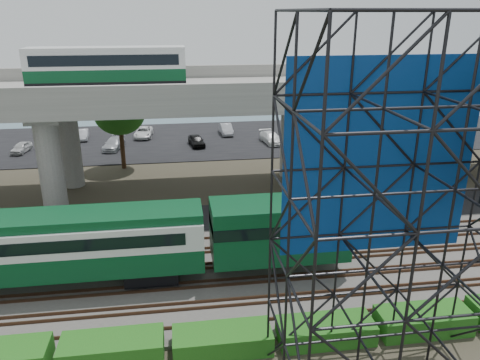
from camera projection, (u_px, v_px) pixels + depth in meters
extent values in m
plane|color=#474233|center=(196.00, 299.00, 25.85)|extent=(140.00, 140.00, 0.00)
cube|color=slate|center=(194.00, 278.00, 27.68)|extent=(90.00, 12.00, 0.20)
cube|color=black|center=(189.00, 219.00, 35.61)|extent=(90.00, 5.00, 0.08)
cube|color=black|center=(181.00, 140.00, 57.49)|extent=(90.00, 18.00, 0.08)
cube|color=#486976|center=(178.00, 106.00, 77.97)|extent=(140.00, 40.00, 0.03)
cube|color=#472D1E|center=(199.00, 325.00, 23.22)|extent=(90.00, 0.08, 0.16)
cube|color=#472D1E|center=(197.00, 308.00, 24.56)|extent=(90.00, 0.08, 0.16)
cube|color=#472D1E|center=(197.00, 302.00, 25.08)|extent=(90.00, 0.08, 0.16)
cube|color=#472D1E|center=(195.00, 287.00, 26.43)|extent=(90.00, 0.08, 0.16)
cube|color=#472D1E|center=(195.00, 282.00, 26.95)|extent=(90.00, 0.08, 0.16)
cube|color=#472D1E|center=(194.00, 269.00, 28.29)|extent=(90.00, 0.08, 0.16)
cube|color=#472D1E|center=(193.00, 264.00, 28.81)|extent=(90.00, 0.08, 0.16)
cube|color=#472D1E|center=(192.00, 253.00, 30.15)|extent=(90.00, 0.08, 0.16)
cube|color=#472D1E|center=(192.00, 249.00, 30.67)|extent=(90.00, 0.08, 0.16)
cube|color=#472D1E|center=(191.00, 239.00, 32.01)|extent=(90.00, 0.08, 0.16)
cube|color=black|center=(152.00, 270.00, 27.11)|extent=(3.00, 2.20, 0.90)
cube|color=#094120|center=(31.00, 261.00, 25.86)|extent=(19.00, 3.00, 1.40)
cube|color=silver|center=(27.00, 237.00, 25.36)|extent=(19.00, 3.00, 1.50)
cube|color=#094120|center=(25.00, 221.00, 25.02)|extent=(19.00, 2.60, 0.50)
cube|color=black|center=(47.00, 235.00, 25.48)|extent=(15.00, 3.06, 0.70)
cube|color=#094120|center=(279.00, 229.00, 27.38)|extent=(8.00, 3.00, 3.40)
cube|color=#9E9B93|center=(182.00, 95.00, 37.82)|extent=(80.00, 12.00, 1.20)
cube|color=#9E9B93|center=(184.00, 92.00, 32.07)|extent=(80.00, 0.50, 1.10)
cube|color=#9E9B93|center=(180.00, 72.00, 42.78)|extent=(80.00, 0.50, 1.10)
cylinder|color=#9E9B93|center=(51.00, 168.00, 34.79)|extent=(1.80, 1.80, 8.00)
cylinder|color=#9E9B93|center=(70.00, 143.00, 41.31)|extent=(1.80, 1.80, 8.00)
cube|color=#9E9B93|center=(55.00, 109.00, 36.79)|extent=(2.40, 9.00, 0.60)
cylinder|color=#9E9B93|center=(311.00, 157.00, 37.46)|extent=(1.80, 1.80, 8.00)
cylinder|color=#9E9B93|center=(290.00, 135.00, 43.97)|extent=(1.80, 1.80, 8.00)
cube|color=#9E9B93|center=(302.00, 103.00, 39.45)|extent=(2.40, 9.00, 0.60)
cylinder|color=#9E9B93|center=(467.00, 129.00, 46.37)|extent=(1.80, 1.80, 8.00)
cube|color=black|center=(109.00, 84.00, 36.74)|extent=(12.00, 2.50, 0.70)
cube|color=#094120|center=(108.00, 74.00, 36.47)|extent=(12.00, 2.50, 0.90)
cube|color=silver|center=(107.00, 60.00, 36.10)|extent=(12.00, 2.50, 1.30)
cube|color=black|center=(107.00, 59.00, 36.08)|extent=(11.00, 2.56, 0.80)
cube|color=silver|center=(106.00, 49.00, 35.82)|extent=(12.00, 2.40, 0.30)
cube|color=navy|center=(380.00, 159.00, 19.08)|extent=(8.10, 0.08, 8.25)
cube|color=#145815|center=(112.00, 350.00, 21.12)|extent=(4.60, 1.80, 1.15)
cube|color=#145815|center=(222.00, 340.00, 21.80)|extent=(4.60, 1.80, 1.03)
cube|color=#145815|center=(326.00, 331.00, 22.47)|extent=(4.60, 1.80, 1.01)
cube|color=#145815|center=(423.00, 321.00, 23.12)|extent=(4.60, 1.80, 1.12)
cylinder|color=#382314|center=(357.00, 173.00, 38.53)|extent=(0.44, 0.44, 4.80)
ellipsoid|color=#145815|center=(360.00, 135.00, 37.44)|extent=(4.94, 4.94, 4.18)
cylinder|color=#382314|center=(122.00, 145.00, 46.58)|extent=(0.44, 0.44, 4.80)
ellipsoid|color=#145815|center=(119.00, 113.00, 45.49)|extent=(4.94, 4.94, 4.18)
imported|color=beige|center=(21.00, 148.00, 52.12)|extent=(1.90, 3.52, 1.14)
imported|color=#AFB1B7|center=(83.00, 135.00, 57.54)|extent=(1.57, 3.63, 1.16)
imported|color=#ABACB3|center=(114.00, 144.00, 53.44)|extent=(2.56, 4.58, 1.25)
imported|color=white|center=(144.00, 132.00, 58.51)|extent=(2.32, 4.56, 1.23)
imported|color=black|center=(196.00, 141.00, 54.69)|extent=(2.12, 3.94, 1.27)
imported|color=#9E9EA5|center=(226.00, 129.00, 59.88)|extent=(1.56, 4.01, 1.30)
imported|color=white|center=(271.00, 138.00, 55.88)|extent=(2.49, 4.68, 1.29)
imported|color=#B5B8BD|center=(310.00, 126.00, 61.37)|extent=(3.14, 5.02, 1.29)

